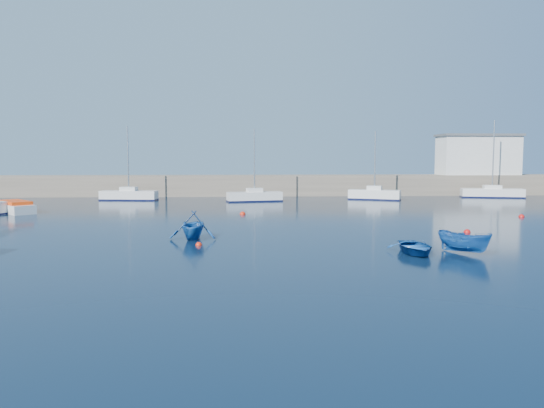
{
  "coord_description": "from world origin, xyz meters",
  "views": [
    {
      "loc": [
        -0.95,
        -22.04,
        4.94
      ],
      "look_at": [
        1.19,
        15.37,
        1.6
      ],
      "focal_mm": 35.0,
      "sensor_mm": 36.0,
      "label": 1
    }
  ],
  "objects": [
    {
      "name": "harbor_office",
      "position": [
        30.0,
        46.0,
        5.1
      ],
      "size": [
        10.0,
        4.0,
        5.0
      ],
      "primitive_type": "cube",
      "color": "silver",
      "rests_on": "back_wall"
    },
    {
      "name": "buoy_0",
      "position": [
        -3.37,
        7.48,
        0.0
      ],
      "size": [
        0.38,
        0.38,
        0.38
      ],
      "primitive_type": "sphere",
      "color": "red",
      "rests_on": "ground"
    },
    {
      "name": "ground",
      "position": [
        0.0,
        0.0,
        0.0
      ],
      "size": [
        220.0,
        220.0,
        0.0
      ],
      "primitive_type": "plane",
      "color": "black",
      "rests_on": "ground"
    },
    {
      "name": "sailboat_8",
      "position": [
        29.57,
        40.81,
        0.6
      ],
      "size": [
        7.45,
        3.63,
        9.34
      ],
      "rotation": [
        0.0,
        0.0,
        1.34
      ],
      "color": "silver",
      "rests_on": "ground"
    },
    {
      "name": "sailboat_6",
      "position": [
        0.46,
        36.64,
        0.59
      ],
      "size": [
        6.28,
        2.88,
        8.03
      ],
      "rotation": [
        0.0,
        0.0,
        1.77
      ],
      "color": "silver",
      "rests_on": "ground"
    },
    {
      "name": "dinghy_left",
      "position": [
        -3.88,
        9.78,
        0.85
      ],
      "size": [
        2.96,
        3.37,
        1.69
      ],
      "primitive_type": "imported",
      "rotation": [
        0.0,
        0.0,
        -0.06
      ],
      "color": "#154994",
      "rests_on": "ground"
    },
    {
      "name": "sailboat_5",
      "position": [
        -13.84,
        39.15,
        0.61
      ],
      "size": [
        6.56,
        2.55,
        8.44
      ],
      "rotation": [
        0.0,
        0.0,
        1.45
      ],
      "color": "silver",
      "rests_on": "ground"
    },
    {
      "name": "buoy_3",
      "position": [
        -0.88,
        23.34,
        0.0
      ],
      "size": [
        0.5,
        0.5,
        0.5
      ],
      "primitive_type": "sphere",
      "color": "red",
      "rests_on": "ground"
    },
    {
      "name": "dinghy_center",
      "position": [
        7.88,
        4.26,
        0.34
      ],
      "size": [
        2.37,
        3.3,
        0.68
      ],
      "primitive_type": "imported",
      "rotation": [
        0.0,
        0.0,
        -0.01
      ],
      "color": "#154994",
      "rests_on": "ground"
    },
    {
      "name": "dinghy_right",
      "position": [
        10.41,
        4.16,
        0.59
      ],
      "size": [
        2.66,
        3.15,
        1.17
      ],
      "primitive_type": "imported",
      "rotation": [
        0.0,
        0.0,
        0.6
      ],
      "color": "#154994",
      "rests_on": "ground"
    },
    {
      "name": "buoy_4",
      "position": [
        22.04,
        20.02,
        0.0
      ],
      "size": [
        0.47,
        0.47,
        0.47
      ],
      "primitive_type": "sphere",
      "color": "red",
      "rests_on": "ground"
    },
    {
      "name": "motorboat_2",
      "position": [
        -21.02,
        25.89,
        0.51
      ],
      "size": [
        4.79,
        5.18,
        1.08
      ],
      "rotation": [
        0.0,
        0.0,
        0.7
      ],
      "color": "silver",
      "rests_on": "ground"
    },
    {
      "name": "sailboat_7",
      "position": [
        14.37,
        38.25,
        0.64
      ],
      "size": [
        6.01,
        3.89,
        7.88
      ],
      "rotation": [
        0.0,
        0.0,
        1.15
      ],
      "color": "silver",
      "rests_on": "ground"
    },
    {
      "name": "buoy_1",
      "position": [
        13.76,
        11.49,
        0.0
      ],
      "size": [
        0.46,
        0.46,
        0.46
      ],
      "primitive_type": "sphere",
      "color": "red",
      "rests_on": "ground"
    },
    {
      "name": "back_wall",
      "position": [
        0.0,
        46.0,
        1.3
      ],
      "size": [
        96.0,
        4.5,
        2.6
      ],
      "primitive_type": "cube",
      "color": "#746959",
      "rests_on": "ground"
    }
  ]
}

